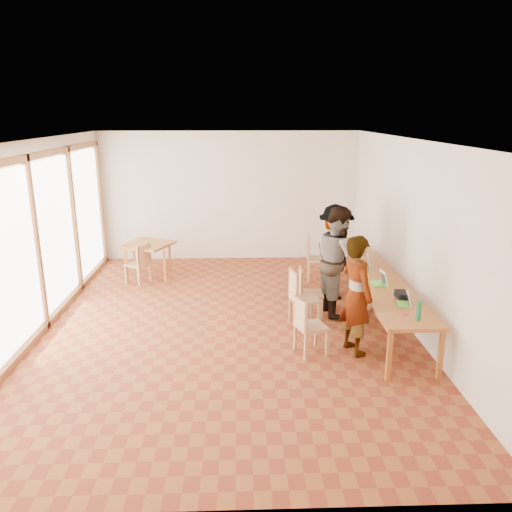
{
  "coord_description": "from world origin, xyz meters",
  "views": [
    {
      "loc": [
        0.23,
        -7.63,
        3.4
      ],
      "look_at": [
        0.5,
        0.33,
        1.1
      ],
      "focal_mm": 35.0,
      "sensor_mm": 36.0,
      "label": 1
    }
  ],
  "objects": [
    {
      "name": "side_table",
      "position": [
        -1.7,
        2.59,
        0.67
      ],
      "size": [
        0.9,
        0.9,
        0.75
      ],
      "rotation": [
        0.0,
        0.0,
        -0.42
      ],
      "color": "#AB5526",
      "rests_on": "ground"
    },
    {
      "name": "yellow_mug",
      "position": [
        2.29,
        0.06,
        0.8
      ],
      "size": [
        0.16,
        0.16,
        0.1
      ],
      "primitive_type": "imported",
      "rotation": [
        0.0,
        0.0,
        -0.4
      ],
      "color": "#E8AB0E",
      "rests_on": "communal_table"
    },
    {
      "name": "window_wall",
      "position": [
        -2.96,
        0.0,
        1.5
      ],
      "size": [
        0.1,
        8.0,
        3.0
      ],
      "primitive_type": "cube",
      "color": "white",
      "rests_on": "ground"
    },
    {
      "name": "chair_empty",
      "position": [
        1.76,
        2.3,
        0.59
      ],
      "size": [
        0.51,
        0.51,
        0.51
      ],
      "rotation": [
        0.0,
        0.0,
        -0.17
      ],
      "color": "tan",
      "rests_on": "ground"
    },
    {
      "name": "ground",
      "position": [
        0.0,
        0.0,
        0.0
      ],
      "size": [
        8.0,
        8.0,
        0.0
      ],
      "primitive_type": "plane",
      "color": "brown",
      "rests_on": "ground"
    },
    {
      "name": "person_mid",
      "position": [
        1.92,
        0.53,
        0.95
      ],
      "size": [
        0.83,
        1.01,
        1.89
      ],
      "primitive_type": "imported",
      "rotation": [
        0.0,
        0.0,
        1.71
      ],
      "color": "gray",
      "rests_on": "ground"
    },
    {
      "name": "communal_table",
      "position": [
        2.5,
        0.11,
        0.7
      ],
      "size": [
        0.8,
        4.0,
        0.75
      ],
      "color": "#AB5526",
      "rests_on": "ground"
    },
    {
      "name": "person_near",
      "position": [
        1.89,
        -0.98,
        0.88
      ],
      "size": [
        0.63,
        0.75,
        1.76
      ],
      "primitive_type": "imported",
      "rotation": [
        0.0,
        0.0,
        1.94
      ],
      "color": "gray",
      "rests_on": "ground"
    },
    {
      "name": "condiment_cup",
      "position": [
        2.25,
        1.3,
        0.78
      ],
      "size": [
        0.08,
        0.08,
        0.06
      ],
      "primitive_type": "cylinder",
      "color": "white",
      "rests_on": "communal_table"
    },
    {
      "name": "chair_far",
      "position": [
        1.35,
        0.38,
        0.52
      ],
      "size": [
        0.4,
        0.4,
        0.45
      ],
      "rotation": [
        0.0,
        0.0,
        -0.01
      ],
      "color": "tan",
      "rests_on": "ground"
    },
    {
      "name": "person_far",
      "position": [
        2.01,
        1.26,
        0.89
      ],
      "size": [
        0.99,
        1.3,
        1.79
      ],
      "primitive_type": "imported",
      "rotation": [
        0.0,
        0.0,
        1.89
      ],
      "color": "gray",
      "rests_on": "ground"
    },
    {
      "name": "green_bottle",
      "position": [
        2.58,
        -1.6,
        0.89
      ],
      "size": [
        0.07,
        0.07,
        0.28
      ],
      "primitive_type": "cylinder",
      "color": "#1C6A38",
      "rests_on": "communal_table"
    },
    {
      "name": "laptop_mid",
      "position": [
        2.47,
        -0.19,
        0.81
      ],
      "size": [
        0.25,
        0.28,
        0.23
      ],
      "rotation": [
        0.0,
        0.0,
        0.06
      ],
      "color": "#5ED13F",
      "rests_on": "communal_table"
    },
    {
      "name": "black_pouch",
      "position": [
        2.63,
        -0.77,
        0.8
      ],
      "size": [
        0.16,
        0.26,
        0.09
      ],
      "primitive_type": "cube",
      "color": "black",
      "rests_on": "communal_table"
    },
    {
      "name": "chair_mid",
      "position": [
        1.19,
        -0.02,
        0.58
      ],
      "size": [
        0.52,
        0.52,
        0.5
      ],
      "rotation": [
        0.0,
        0.0,
        0.19
      ],
      "color": "tan",
      "rests_on": "ground"
    },
    {
      "name": "wall_right",
      "position": [
        3.0,
        0.0,
        1.5
      ],
      "size": [
        0.1,
        8.0,
        3.0
      ],
      "primitive_type": "cube",
      "color": "beige",
      "rests_on": "ground"
    },
    {
      "name": "chair_near",
      "position": [
        1.17,
        -1.04,
        0.53
      ],
      "size": [
        0.51,
        0.51,
        0.46
      ],
      "rotation": [
        0.0,
        0.0,
        0.33
      ],
      "color": "tan",
      "rests_on": "ground"
    },
    {
      "name": "wall_front",
      "position": [
        0.0,
        -4.0,
        1.5
      ],
      "size": [
        6.0,
        0.1,
        3.0
      ],
      "primitive_type": "cube",
      "color": "beige",
      "rests_on": "ground"
    },
    {
      "name": "clear_glass",
      "position": [
        2.23,
        1.19,
        0.8
      ],
      "size": [
        0.07,
        0.07,
        0.09
      ],
      "primitive_type": "cylinder",
      "color": "silver",
      "rests_on": "communal_table"
    },
    {
      "name": "laptop_far",
      "position": [
        2.46,
        0.76,
        0.81
      ],
      "size": [
        0.29,
        0.31,
        0.23
      ],
      "rotation": [
        0.0,
        0.0,
        -0.22
      ],
      "color": "#5ED13F",
      "rests_on": "communal_table"
    },
    {
      "name": "ceiling",
      "position": [
        0.0,
        0.0,
        3.02
      ],
      "size": [
        6.0,
        8.0,
        0.04
      ],
      "primitive_type": "cube",
      "color": "white",
      "rests_on": "wall_back"
    },
    {
      "name": "chair_spare",
      "position": [
        -1.79,
        2.18,
        0.52
      ],
      "size": [
        0.54,
        0.54,
        0.45
      ],
      "rotation": [
        0.0,
        0.0,
        2.62
      ],
      "color": "tan",
      "rests_on": "ground"
    },
    {
      "name": "laptop_near",
      "position": [
        2.59,
        -1.06,
        0.8
      ],
      "size": [
        0.24,
        0.26,
        0.19
      ],
      "rotation": [
        0.0,
        0.0,
        -0.21
      ],
      "color": "#5ED13F",
      "rests_on": "communal_table"
    },
    {
      "name": "wall_back",
      "position": [
        0.0,
        4.0,
        1.5
      ],
      "size": [
        6.0,
        0.1,
        3.0
      ],
      "primitive_type": "cube",
      "color": "beige",
      "rests_on": "ground"
    },
    {
      "name": "pink_phone",
      "position": [
        2.48,
        -1.39,
        0.76
      ],
      "size": [
        0.05,
        0.1,
        0.01
      ],
      "primitive_type": "cube",
      "color": "#DA3748",
      "rests_on": "communal_table"
    }
  ]
}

